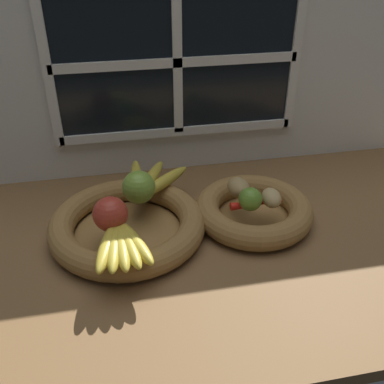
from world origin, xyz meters
TOP-DOWN VIEW (x-y plane):
  - ground_plane at (0.00, 0.00)cm, footprint 140.00×90.00cm
  - back_wall at (0.00, 29.77)cm, footprint 140.00×4.60cm
  - fruit_bowl_left at (-16.88, -1.03)cm, footprint 35.53×35.53cm
  - fruit_bowl_right at (13.15, -1.03)cm, footprint 28.08×28.08cm
  - apple_red_front at (-20.25, -5.81)cm, footprint 7.49×7.49cm
  - apple_green_back at (-13.42, 3.61)cm, footprint 7.73×7.73cm
  - banana_bunch_front at (-18.68, -13.29)cm, footprint 12.99×17.93cm
  - banana_bunch_back at (-10.28, 10.31)cm, footprint 16.03×19.78cm
  - potato_oblong at (9.89, 1.51)cm, footprint 5.62×7.23cm
  - potato_small at (16.05, -3.93)cm, footprint 4.77×6.27cm
  - lime_near at (10.81, -4.54)cm, footprint 5.40×5.40cm
  - chili_pepper at (12.96, -4.04)cm, footprint 13.09×2.11cm

SIDE VIEW (x-z plane):
  - ground_plane at x=0.00cm, z-range -3.00..0.00cm
  - fruit_bowl_left at x=-16.88cm, z-range -0.18..5.59cm
  - fruit_bowl_right at x=13.15cm, z-range -0.16..5.61cm
  - chili_pepper at x=12.96cm, z-range 5.77..7.67cm
  - banana_bunch_back at x=-10.28cm, z-range 5.77..8.67cm
  - banana_bunch_front at x=-18.68cm, z-range 5.77..8.92cm
  - potato_small at x=16.05cm, z-range 5.77..9.82cm
  - potato_oblong at x=9.89cm, z-range 5.77..10.22cm
  - lime_near at x=10.81cm, z-range 5.77..11.17cm
  - apple_red_front at x=-20.25cm, z-range 5.77..13.26cm
  - apple_green_back at x=-13.42cm, z-range 5.77..13.51cm
  - back_wall at x=0.00cm, z-range 0.38..55.38cm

